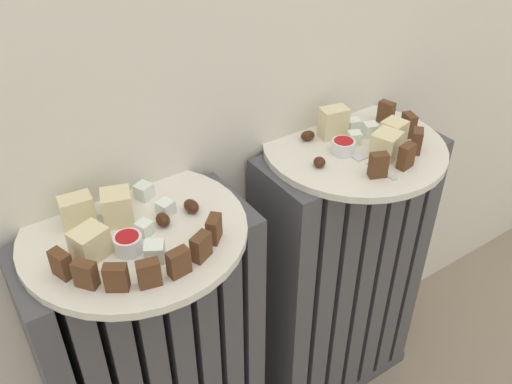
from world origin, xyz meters
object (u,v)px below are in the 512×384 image
(jam_bowl_left, at_px, (128,243))
(jam_bowl_right, at_px, (343,146))
(radiator_right, at_px, (338,280))
(plate_left, at_px, (134,231))
(radiator_left, at_px, (158,374))
(plate_right, at_px, (354,147))
(fork, at_px, (370,164))

(jam_bowl_left, xyz_separation_m, jam_bowl_right, (0.39, 0.03, -0.00))
(radiator_right, bearing_deg, jam_bowl_right, -163.29)
(radiator_right, bearing_deg, plate_left, 180.00)
(radiator_left, distance_m, jam_bowl_right, 0.49)
(radiator_left, height_order, jam_bowl_left, jam_bowl_left)
(plate_right, xyz_separation_m, jam_bowl_right, (-0.04, -0.01, 0.02))
(jam_bowl_left, bearing_deg, plate_left, 59.45)
(radiator_right, relative_size, jam_bowl_left, 16.70)
(plate_left, distance_m, plate_right, 0.40)
(plate_left, height_order, jam_bowl_right, jam_bowl_right)
(plate_right, bearing_deg, radiator_right, -90.00)
(plate_right, relative_size, jam_bowl_left, 8.51)
(radiator_left, bearing_deg, plate_right, 0.00)
(jam_bowl_right, bearing_deg, plate_left, 178.32)
(radiator_right, xyz_separation_m, jam_bowl_right, (-0.04, -0.01, 0.33))
(plate_left, bearing_deg, jam_bowl_right, -1.68)
(jam_bowl_right, relative_size, fork, 0.41)
(plate_right, bearing_deg, radiator_left, 180.00)
(fork, bearing_deg, jam_bowl_right, 103.10)
(radiator_left, relative_size, jam_bowl_left, 16.70)
(radiator_right, relative_size, plate_left, 1.96)
(plate_right, bearing_deg, jam_bowl_left, -174.63)
(jam_bowl_left, bearing_deg, jam_bowl_right, 4.30)
(plate_left, height_order, fork, fork)
(radiator_left, bearing_deg, jam_bowl_left, -120.55)
(radiator_left, height_order, plate_right, plate_right)
(radiator_right, distance_m, plate_left, 0.51)
(plate_right, xyz_separation_m, fork, (-0.02, -0.06, 0.01))
(fork, bearing_deg, radiator_right, 69.67)
(radiator_left, relative_size, jam_bowl_right, 15.79)
(jam_bowl_right, bearing_deg, fork, -76.90)
(radiator_right, bearing_deg, jam_bowl_left, -174.63)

